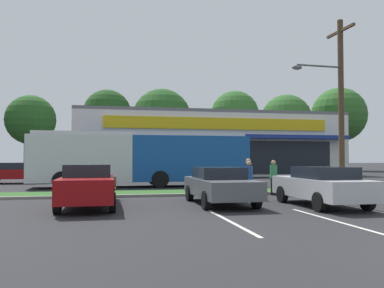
{
  "coord_description": "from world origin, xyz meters",
  "views": [
    {
      "loc": [
        -6.51,
        -5.21,
        1.73
      ],
      "look_at": [
        -1.7,
        18.1,
        2.56
      ],
      "focal_mm": 37.61,
      "sensor_mm": 36.0,
      "label": 1
    }
  ],
  "objects_px": {
    "pedestrian_near_bench": "(248,177)",
    "pedestrian_by_pole": "(249,180)",
    "car_1": "(220,185)",
    "utility_pole": "(339,98)",
    "bus_stop_bench": "(96,188)",
    "city_bus": "(142,157)",
    "car_3": "(322,185)",
    "car_0": "(15,173)",
    "pedestrian_mid": "(274,178)",
    "car_2": "(88,185)"
  },
  "relations": [
    {
      "from": "utility_pole",
      "to": "city_bus",
      "type": "distance_m",
      "value": 11.69
    },
    {
      "from": "car_0",
      "to": "car_1",
      "type": "xyz_separation_m",
      "value": [
        10.37,
        -14.83,
        -0.01
      ]
    },
    {
      "from": "utility_pole",
      "to": "car_3",
      "type": "distance_m",
      "value": 8.79
    },
    {
      "from": "utility_pole",
      "to": "pedestrian_near_bench",
      "type": "xyz_separation_m",
      "value": [
        -5.84,
        -2.05,
        -4.08
      ]
    },
    {
      "from": "car_3",
      "to": "car_0",
      "type": "bearing_deg",
      "value": 40.38
    },
    {
      "from": "car_1",
      "to": "car_2",
      "type": "bearing_deg",
      "value": -89.27
    },
    {
      "from": "pedestrian_near_bench",
      "to": "pedestrian_by_pole",
      "type": "relative_size",
      "value": 1.06
    },
    {
      "from": "car_3",
      "to": "pedestrian_by_pole",
      "type": "xyz_separation_m",
      "value": [
        -1.74,
        2.82,
        0.06
      ]
    },
    {
      "from": "pedestrian_by_pole",
      "to": "pedestrian_mid",
      "type": "distance_m",
      "value": 2.39
    },
    {
      "from": "car_1",
      "to": "car_2",
      "type": "distance_m",
      "value": 4.8
    },
    {
      "from": "car_1",
      "to": "pedestrian_near_bench",
      "type": "height_order",
      "value": "pedestrian_near_bench"
    },
    {
      "from": "car_0",
      "to": "car_3",
      "type": "xyz_separation_m",
      "value": [
        13.78,
        -16.2,
        0.01
      ]
    },
    {
      "from": "city_bus",
      "to": "car_3",
      "type": "relative_size",
      "value": 2.83
    },
    {
      "from": "car_0",
      "to": "pedestrian_near_bench",
      "type": "height_order",
      "value": "pedestrian_near_bench"
    },
    {
      "from": "pedestrian_mid",
      "to": "pedestrian_near_bench",
      "type": "bearing_deg",
      "value": -175.04
    },
    {
      "from": "car_2",
      "to": "car_1",
      "type": "bearing_deg",
      "value": 90.73
    },
    {
      "from": "city_bus",
      "to": "car_3",
      "type": "distance_m",
      "value": 12.47
    },
    {
      "from": "bus_stop_bench",
      "to": "pedestrian_by_pole",
      "type": "xyz_separation_m",
      "value": [
        6.25,
        -1.14,
        0.3
      ]
    },
    {
      "from": "city_bus",
      "to": "car_2",
      "type": "relative_size",
      "value": 2.77
    },
    {
      "from": "city_bus",
      "to": "car_3",
      "type": "bearing_deg",
      "value": 116.08
    },
    {
      "from": "utility_pole",
      "to": "pedestrian_near_bench",
      "type": "bearing_deg",
      "value": -160.7
    },
    {
      "from": "pedestrian_mid",
      "to": "car_3",
      "type": "bearing_deg",
      "value": -95.58
    },
    {
      "from": "city_bus",
      "to": "pedestrian_near_bench",
      "type": "distance_m",
      "value": 8.21
    },
    {
      "from": "city_bus",
      "to": "car_2",
      "type": "distance_m",
      "value": 10.2
    },
    {
      "from": "car_1",
      "to": "pedestrian_mid",
      "type": "bearing_deg",
      "value": 131.39
    },
    {
      "from": "pedestrian_mid",
      "to": "utility_pole",
      "type": "bearing_deg",
      "value": 16.78
    },
    {
      "from": "bus_stop_bench",
      "to": "pedestrian_mid",
      "type": "height_order",
      "value": "pedestrian_mid"
    },
    {
      "from": "city_bus",
      "to": "car_3",
      "type": "height_order",
      "value": "city_bus"
    },
    {
      "from": "city_bus",
      "to": "car_2",
      "type": "bearing_deg",
      "value": 74.4
    },
    {
      "from": "car_0",
      "to": "car_3",
      "type": "height_order",
      "value": "car_3"
    },
    {
      "from": "car_2",
      "to": "pedestrian_by_pole",
      "type": "relative_size",
      "value": 2.9
    },
    {
      "from": "car_1",
      "to": "pedestrian_near_bench",
      "type": "bearing_deg",
      "value": 142.76
    },
    {
      "from": "city_bus",
      "to": "car_0",
      "type": "xyz_separation_m",
      "value": [
        -8.21,
        5.09,
        -1.03
      ]
    },
    {
      "from": "city_bus",
      "to": "pedestrian_by_pole",
      "type": "relative_size",
      "value": 8.05
    },
    {
      "from": "car_3",
      "to": "pedestrian_mid",
      "type": "distance_m",
      "value": 4.41
    },
    {
      "from": "car_0",
      "to": "pedestrian_near_bench",
      "type": "relative_size",
      "value": 2.68
    },
    {
      "from": "pedestrian_mid",
      "to": "pedestrian_by_pole",
      "type": "bearing_deg",
      "value": -143.25
    },
    {
      "from": "pedestrian_by_pole",
      "to": "pedestrian_mid",
      "type": "relative_size",
      "value": 0.99
    },
    {
      "from": "car_1",
      "to": "car_2",
      "type": "height_order",
      "value": "car_2"
    },
    {
      "from": "pedestrian_by_pole",
      "to": "utility_pole",
      "type": "bearing_deg",
      "value": -72.05
    },
    {
      "from": "car_3",
      "to": "pedestrian_mid",
      "type": "bearing_deg",
      "value": -0.53
    },
    {
      "from": "pedestrian_near_bench",
      "to": "car_2",
      "type": "bearing_deg",
      "value": 160.09
    },
    {
      "from": "bus_stop_bench",
      "to": "car_3",
      "type": "height_order",
      "value": "car_3"
    },
    {
      "from": "utility_pole",
      "to": "bus_stop_bench",
      "type": "distance_m",
      "value": 13.51
    },
    {
      "from": "pedestrian_near_bench",
      "to": "pedestrian_mid",
      "type": "distance_m",
      "value": 1.34
    },
    {
      "from": "car_1",
      "to": "city_bus",
      "type": "bearing_deg",
      "value": -167.5
    },
    {
      "from": "utility_pole",
      "to": "car_1",
      "type": "relative_size",
      "value": 1.98
    },
    {
      "from": "utility_pole",
      "to": "pedestrian_by_pole",
      "type": "height_order",
      "value": "utility_pole"
    },
    {
      "from": "city_bus",
      "to": "car_1",
      "type": "relative_size",
      "value": 2.78
    },
    {
      "from": "city_bus",
      "to": "car_0",
      "type": "height_order",
      "value": "city_bus"
    }
  ]
}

